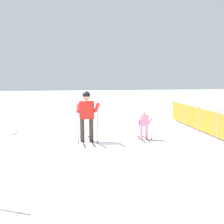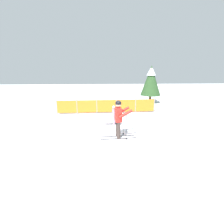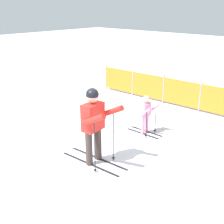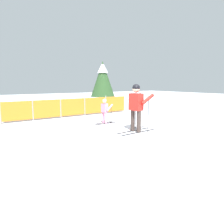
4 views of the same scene
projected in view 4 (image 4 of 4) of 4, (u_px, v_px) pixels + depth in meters
name	position (u px, v px, depth m)	size (l,w,h in m)	color
ground_plane	(140.00, 132.00, 8.22)	(60.00, 60.00, 0.00)	white
skier_adult	(137.00, 103.00, 8.19)	(1.74, 0.81, 1.82)	black
skier_child	(105.00, 109.00, 9.94)	(1.07, 0.54, 1.13)	black
safety_fence	(73.00, 107.00, 11.93)	(7.27, 0.30, 1.08)	gray
conifer_far	(103.00, 78.00, 17.28)	(1.90, 1.90, 3.53)	#4C3823
snow_mound	(173.00, 171.00, 4.64)	(1.28, 1.09, 0.51)	white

